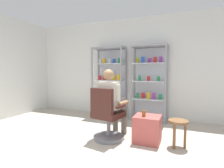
# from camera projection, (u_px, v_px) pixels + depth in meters

# --- Properties ---
(back_wall) EXTENTS (6.00, 0.10, 2.70)m
(back_wall) POSITION_uv_depth(u_px,v_px,m) (131.00, 68.00, 4.88)
(back_wall) COLOR silver
(back_wall) RESTS_ON ground
(display_cabinet_left) EXTENTS (0.90, 0.45, 1.90)m
(display_cabinet_left) POSITION_uv_depth(u_px,v_px,m) (110.00, 81.00, 4.90)
(display_cabinet_left) COLOR gray
(display_cabinet_left) RESTS_ON ground
(display_cabinet_right) EXTENTS (0.90, 0.45, 1.90)m
(display_cabinet_right) POSITION_uv_depth(u_px,v_px,m) (149.00, 82.00, 4.48)
(display_cabinet_right) COLOR gray
(display_cabinet_right) RESTS_ON ground
(office_chair) EXTENTS (0.61, 0.57, 0.96)m
(office_chair) POSITION_uv_depth(u_px,v_px,m) (107.00, 119.00, 3.16)
(office_chair) COLOR slate
(office_chair) RESTS_ON ground
(seated_shopkeeper) EXTENTS (0.54, 0.61, 1.29)m
(seated_shopkeeper) POSITION_uv_depth(u_px,v_px,m) (112.00, 100.00, 3.28)
(seated_shopkeeper) COLOR slate
(seated_shopkeeper) RESTS_ON ground
(storage_crate) EXTENTS (0.45, 0.42, 0.47)m
(storage_crate) POSITION_uv_depth(u_px,v_px,m) (147.00, 129.00, 3.09)
(storage_crate) COLOR #B24C47
(storage_crate) RESTS_ON ground
(tea_glass) EXTENTS (0.06, 0.06, 0.11)m
(tea_glass) POSITION_uv_depth(u_px,v_px,m) (144.00, 113.00, 3.02)
(tea_glass) COLOR brown
(tea_glass) RESTS_ON storage_crate
(wooden_stool) EXTENTS (0.32, 0.32, 0.45)m
(wooden_stool) POSITION_uv_depth(u_px,v_px,m) (178.00, 126.00, 2.86)
(wooden_stool) COLOR brown
(wooden_stool) RESTS_ON ground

